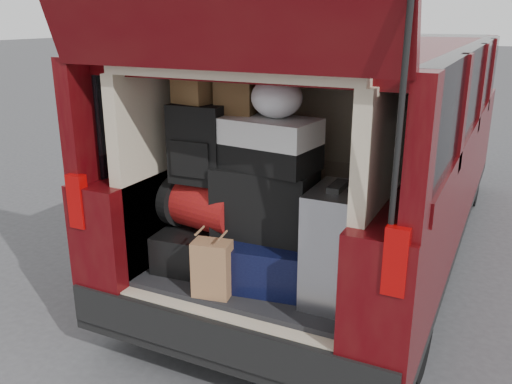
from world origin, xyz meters
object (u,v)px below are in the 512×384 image
Objects in this scene: silver_roller at (335,246)px; black_soft_case at (265,201)px; navy_hardshell at (272,256)px; kraft_bag at (212,269)px; red_duffel at (206,205)px; twotone_duffel at (261,142)px; backpack at (199,144)px; black_hardshell at (202,244)px.

silver_roller is 0.48m from black_soft_case.
kraft_bag is (-0.19, -0.34, 0.03)m from navy_hardshell.
black_soft_case reaches higher than red_duffel.
black_soft_case is at bearing 56.98° from kraft_bag.
navy_hardshell is 0.95× the size of silver_roller.
backpack is at bearing -163.71° from twotone_duffel.
red_duffel is (-0.82, 0.08, 0.07)m from silver_roller.
black_hardshell is at bearing 177.76° from black_soft_case.
black_soft_case is 1.21× the size of backpack.
black_soft_case is (0.37, 0.02, 0.07)m from red_duffel.
black_soft_case is 0.88× the size of twotone_duffel.
backpack reaches higher than red_duffel.
black_hardshell is 1.82× the size of kraft_bag.
navy_hardshell reaches higher than black_hardshell.
silver_roller reaches higher than kraft_bag.
kraft_bag is at bearing -56.60° from black_hardshell.
twotone_duffel is at bearing 13.81° from red_duffel.
navy_hardshell is at bearing -0.41° from twotone_duffel.
black_soft_case reaches higher than silver_roller.
twotone_duffel is (0.39, 0.01, 0.67)m from black_hardshell.
silver_roller is 1.32× the size of red_duffel.
navy_hardshell is 0.76m from backpack.
navy_hardshell is (0.46, -0.00, 0.01)m from black_hardshell.
kraft_bag is 0.48m from black_soft_case.
black_hardshell is at bearing 119.41° from backpack.
silver_roller is at bearing 12.53° from kraft_bag.
backpack is (-0.43, -0.05, 0.62)m from navy_hardshell.
kraft_bag is (0.27, -0.34, 0.04)m from black_hardshell.
kraft_bag is at bearing -45.39° from red_duffel.
red_duffel is 0.75× the size of twotone_duffel.
black_hardshell is 0.64m from backpack.
backpack is (-0.83, 0.05, 0.44)m from silver_roller.
red_duffel is 0.38m from black_soft_case.
twotone_duffel is (0.12, 0.35, 0.62)m from kraft_bag.
kraft_bag is 0.67× the size of red_duffel.
black_hardshell is 0.97× the size of navy_hardshell.
silver_roller is 0.66m from kraft_bag.
kraft_bag is at bearing -53.67° from backpack.
black_hardshell is at bearing -171.71° from twotone_duffel.
twotone_duffel is at bearing 6.08° from backpack.
navy_hardshell is 1.26× the size of red_duffel.
backpack reaches higher than silver_roller.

